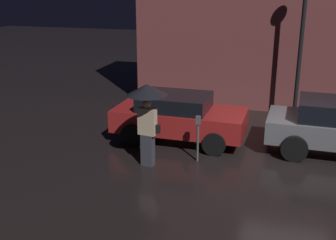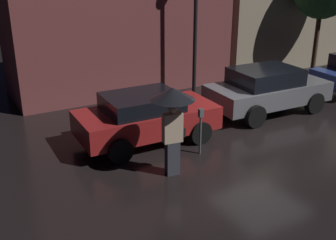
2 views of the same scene
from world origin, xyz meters
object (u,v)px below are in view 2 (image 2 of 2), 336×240
Objects in this scene: parking_meter at (201,126)px; street_lamp_near at (196,3)px; parked_car_red at (146,116)px; pedestrian_with_umbrella at (173,109)px; parked_car_grey at (267,89)px.

street_lamp_near is at bearing 59.30° from parking_meter.
parked_car_red reaches higher than parking_meter.
parking_meter is 5.55m from street_lamp_near.
parked_car_red is 1.81× the size of pedestrian_with_umbrella.
street_lamp_near reaches higher than parked_car_red.
parked_car_red is at bearing -90.47° from pedestrian_with_umbrella.
pedestrian_with_umbrella reaches higher than parked_car_grey.
parked_car_grey is 3.28× the size of parking_meter.
street_lamp_near is (-1.22, 2.58, 2.61)m from parked_car_grey.
parked_car_grey is 5.46m from pedestrian_with_umbrella.
pedestrian_with_umbrella is 1.72× the size of parking_meter.
parked_car_red is at bearing 122.05° from parking_meter.
parked_car_grey is at bearing 23.54° from parking_meter.
parked_car_red is 4.60m from parked_car_grey.
parked_car_grey is 4.05m from parking_meter.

